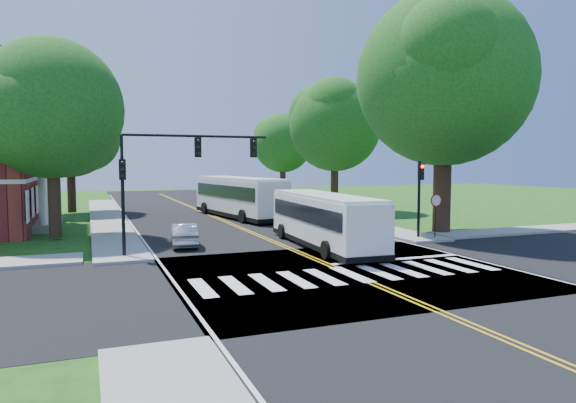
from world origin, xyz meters
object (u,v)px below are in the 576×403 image
hatchback (184,235)px  signal_ne (420,189)px  suv (354,224)px  dark_sedan (300,214)px  signal_nw (174,164)px  bus_follow (239,196)px  bus_lead (323,219)px

hatchback → signal_ne: bearing=176.3°
suv → dark_sedan: size_ratio=1.20×
suv → hatchback: bearing=-5.4°
signal_nw → hatchback: 4.58m
signal_nw → bus_follow: size_ratio=0.55×
bus_follow → suv: (4.02, -12.10, -1.07)m
bus_follow → bus_lead: bearing=82.3°
bus_follow → suv: bearing=100.2°
signal_nw → dark_sedan: bearing=44.5°
hatchback → dark_sedan: 13.29m
bus_follow → hatchback: bus_follow is taller
bus_lead → dark_sedan: bearing=-103.5°
signal_nw → signal_ne: signal_nw is taller
bus_lead → dark_sedan: bus_lead is taller
signal_nw → bus_lead: size_ratio=0.65×
signal_ne → suv: size_ratio=0.93×
dark_sedan → signal_nw: bearing=29.8°
bus_lead → suv: (3.89, 3.72, -0.82)m
hatchback → suv: 10.74m
signal_ne → hatchback: size_ratio=1.18×
bus_lead → suv: bus_lead is taller
signal_nw → signal_ne: (14.06, 0.01, -1.41)m
signal_ne → bus_follow: size_ratio=0.34×
bus_lead → bus_follow: bus_follow is taller
bus_lead → hatchback: bearing=-19.8°
bus_lead → dark_sedan: (3.42, 11.36, -0.91)m
dark_sedan → bus_follow: bearing=-66.2°
bus_lead → dark_sedan: 11.90m
bus_follow → hatchback: bearing=54.4°
hatchback → suv: bearing=-168.7°
bus_lead → bus_follow: size_ratio=0.85×
dark_sedan → bus_lead: bearing=58.6°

